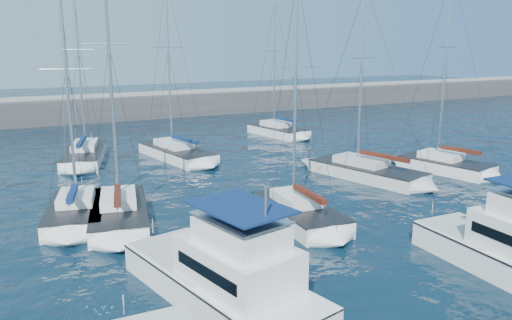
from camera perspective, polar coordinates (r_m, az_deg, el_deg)
name	(u,v)px	position (r m, az deg, el deg)	size (l,w,h in m)	color
ground	(372,259)	(24.70, 13.14, -10.95)	(220.00, 220.00, 0.00)	black
breakwater	(126,110)	(71.22, -14.64, 5.51)	(160.00, 6.00, 4.45)	#424244
motor_yacht_port_inner	(226,278)	(19.79, -3.43, -13.28)	(5.48, 10.38, 4.69)	white
motor_yacht_stbd_inner	(508,247)	(25.09, 26.82, -8.88)	(3.52, 7.82, 4.69)	white
sailboat_mid_a	(77,211)	(30.69, -19.83, -5.54)	(4.49, 7.37, 13.69)	white
sailboat_mid_b	(119,212)	(29.76, -15.38, -5.77)	(4.63, 8.40, 15.93)	white
sailboat_mid_c	(299,212)	(28.84, 4.90, -5.97)	(3.42, 7.34, 13.88)	white
sailboat_mid_d	(366,172)	(38.72, 12.46, -1.29)	(5.50, 9.55, 14.29)	silver
sailboat_mid_e	(445,165)	(42.50, 20.76, -0.52)	(4.68, 7.63, 15.58)	white
sailboat_back_a	(85,154)	(46.15, -18.98, 0.61)	(5.33, 9.87, 15.19)	white
sailboat_back_b	(177,153)	(44.90, -9.05, 0.84)	(4.85, 9.54, 15.53)	white
sailboat_back_c	(278,131)	(55.74, 2.52, 3.37)	(4.34, 7.98, 14.72)	white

